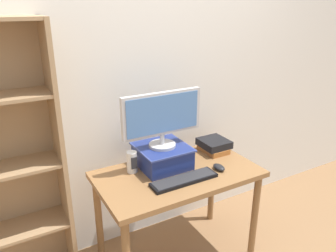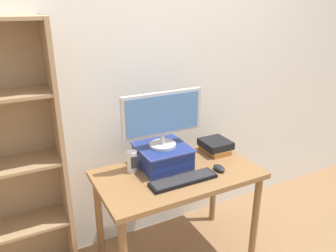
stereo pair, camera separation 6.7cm
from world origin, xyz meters
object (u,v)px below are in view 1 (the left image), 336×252
desk (178,184)px  book_stack (214,145)px  keyboard (184,180)px  computer_mouse (219,167)px  riser_box (162,155)px  desk_speaker (132,162)px  computer_monitor (162,117)px

desk → book_stack: bearing=20.0°
keyboard → computer_mouse: size_ratio=4.38×
computer_mouse → book_stack: bearing=60.1°
riser_box → book_stack: size_ratio=1.58×
keyboard → computer_mouse: 0.30m
riser_box → computer_mouse: size_ratio=3.37×
desk_speaker → keyboard: bearing=-50.0°
computer_mouse → desk_speaker: desk_speaker is taller
desk_speaker → computer_mouse: bearing=-26.6°
riser_box → computer_monitor: 0.29m
computer_monitor → desk_speaker: 0.37m
keyboard → desk_speaker: (-0.24, 0.29, 0.06)m
riser_box → computer_mouse: riser_box is taller
desk → riser_box: riser_box is taller
desk → desk_speaker: (-0.27, 0.16, 0.17)m
desk → desk_speaker: size_ratio=7.44×
riser_box → desk_speaker: size_ratio=2.36×
keyboard → computer_mouse: (0.30, 0.02, 0.01)m
book_stack → keyboard: bearing=-147.9°
book_stack → desk_speaker: (-0.69, 0.01, 0.02)m
desk → keyboard: 0.17m
computer_mouse → riser_box: bearing=141.9°
riser_box → computer_mouse: (0.31, -0.25, -0.06)m
keyboard → desk_speaker: 0.38m
desk → book_stack: book_stack is taller
keyboard → book_stack: size_ratio=2.06×
book_stack → desk_speaker: bearing=179.5°
computer_mouse → book_stack: book_stack is taller
computer_monitor → desk_speaker: bearing=173.8°
riser_box → desk_speaker: 0.22m
book_stack → desk: bearing=-160.0°
keyboard → computer_mouse: computer_mouse is taller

